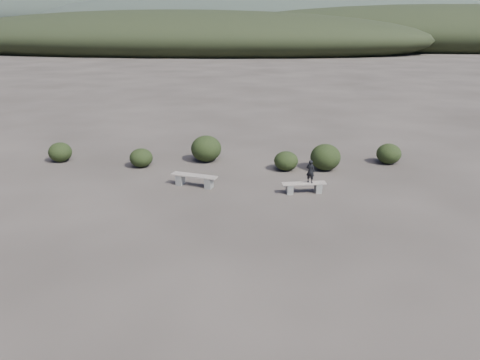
# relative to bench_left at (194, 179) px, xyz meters

# --- Properties ---
(ground) EXTENTS (1200.00, 1200.00, 0.00)m
(ground) POSITION_rel_bench_left_xyz_m (1.74, -5.67, -0.30)
(ground) COLOR #322B27
(ground) RESTS_ON ground
(bench_left) EXTENTS (2.01, 0.84, 0.49)m
(bench_left) POSITION_rel_bench_left_xyz_m (0.00, 0.00, 0.00)
(bench_left) COLOR slate
(bench_left) RESTS_ON ground
(bench_right) EXTENTS (1.79, 0.75, 0.44)m
(bench_right) POSITION_rel_bench_left_xyz_m (4.52, -0.29, -0.03)
(bench_right) COLOR slate
(bench_right) RESTS_ON ground
(seated_person) EXTENTS (0.41, 0.35, 0.94)m
(seated_person) POSITION_rel_bench_left_xyz_m (4.74, -0.24, 0.61)
(seated_person) COLOR black
(seated_person) RESTS_ON bench_right
(shrub_a) EXTENTS (1.08, 1.08, 0.88)m
(shrub_a) POSITION_rel_bench_left_xyz_m (-3.05, 2.39, 0.14)
(shrub_a) COLOR black
(shrub_a) RESTS_ON ground
(shrub_b) EXTENTS (1.48, 1.48, 1.27)m
(shrub_b) POSITION_rel_bench_left_xyz_m (-0.19, 3.68, 0.34)
(shrub_b) COLOR black
(shrub_b) RESTS_ON ground
(shrub_c) EXTENTS (1.11, 1.11, 0.89)m
(shrub_c) POSITION_rel_bench_left_xyz_m (3.72, 2.67, 0.15)
(shrub_c) COLOR black
(shrub_c) RESTS_ON ground
(shrub_d) EXTENTS (1.38, 1.38, 1.21)m
(shrub_d) POSITION_rel_bench_left_xyz_m (5.51, 2.95, 0.31)
(shrub_d) COLOR black
(shrub_d) RESTS_ON ground
(shrub_e) EXTENTS (1.17, 1.17, 0.98)m
(shrub_e) POSITION_rel_bench_left_xyz_m (8.59, 4.32, 0.19)
(shrub_e) COLOR black
(shrub_e) RESTS_ON ground
(shrub_f) EXTENTS (1.11, 1.11, 0.94)m
(shrub_f) POSITION_rel_bench_left_xyz_m (-7.25, 2.78, 0.17)
(shrub_f) COLOR black
(shrub_f) RESTS_ON ground
(mountain_ridges) EXTENTS (500.00, 400.00, 56.00)m
(mountain_ridges) POSITION_rel_bench_left_xyz_m (-5.75, 333.39, 10.54)
(mountain_ridges) COLOR black
(mountain_ridges) RESTS_ON ground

